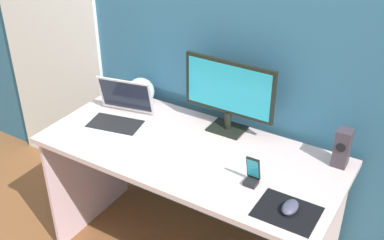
{
  "coord_description": "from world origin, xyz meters",
  "views": [
    {
      "loc": [
        1.0,
        -1.63,
        2.05
      ],
      "look_at": [
        0.02,
        -0.02,
        0.94
      ],
      "focal_mm": 44.46,
      "sensor_mm": 36.0,
      "label": 1
    }
  ],
  "objects_px": {
    "monitor": "(229,93)",
    "fishbowl": "(141,92)",
    "mouse": "(290,207)",
    "phone_in_dock": "(252,175)",
    "speaker_right": "(342,148)",
    "laptop": "(119,114)",
    "keyboard_external": "(184,175)"
  },
  "relations": [
    {
      "from": "laptop",
      "to": "mouse",
      "type": "bearing_deg",
      "value": -11.05
    },
    {
      "from": "keyboard_external",
      "to": "phone_in_dock",
      "type": "relative_size",
      "value": 2.89
    },
    {
      "from": "keyboard_external",
      "to": "mouse",
      "type": "distance_m",
      "value": 0.49
    },
    {
      "from": "laptop",
      "to": "mouse",
      "type": "xyz_separation_m",
      "value": [
        1.03,
        -0.2,
        -0.02
      ]
    },
    {
      "from": "monitor",
      "to": "fishbowl",
      "type": "height_order",
      "value": "monitor"
    },
    {
      "from": "mouse",
      "to": "keyboard_external",
      "type": "bearing_deg",
      "value": -175.71
    },
    {
      "from": "monitor",
      "to": "speaker_right",
      "type": "height_order",
      "value": "monitor"
    },
    {
      "from": "monitor",
      "to": "phone_in_dock",
      "type": "xyz_separation_m",
      "value": [
        0.3,
        -0.34,
        -0.17
      ]
    },
    {
      "from": "speaker_right",
      "to": "laptop",
      "type": "relative_size",
      "value": 0.52
    },
    {
      "from": "speaker_right",
      "to": "phone_in_dock",
      "type": "relative_size",
      "value": 1.35
    },
    {
      "from": "keyboard_external",
      "to": "laptop",
      "type": "bearing_deg",
      "value": 159.18
    },
    {
      "from": "monitor",
      "to": "keyboard_external",
      "type": "height_order",
      "value": "monitor"
    },
    {
      "from": "laptop",
      "to": "speaker_right",
      "type": "bearing_deg",
      "value": 11.15
    },
    {
      "from": "laptop",
      "to": "fishbowl",
      "type": "distance_m",
      "value": 0.23
    },
    {
      "from": "mouse",
      "to": "fishbowl",
      "type": "bearing_deg",
      "value": 159.99
    },
    {
      "from": "speaker_right",
      "to": "phone_in_dock",
      "type": "bearing_deg",
      "value": -130.35
    },
    {
      "from": "laptop",
      "to": "keyboard_external",
      "type": "height_order",
      "value": "laptop"
    },
    {
      "from": "monitor",
      "to": "fishbowl",
      "type": "relative_size",
      "value": 3.09
    },
    {
      "from": "monitor",
      "to": "speaker_right",
      "type": "bearing_deg",
      "value": -0.55
    },
    {
      "from": "keyboard_external",
      "to": "phone_in_dock",
      "type": "xyz_separation_m",
      "value": [
        0.28,
        0.1,
        0.04
      ]
    },
    {
      "from": "monitor",
      "to": "phone_in_dock",
      "type": "height_order",
      "value": "monitor"
    },
    {
      "from": "phone_in_dock",
      "to": "mouse",
      "type": "bearing_deg",
      "value": -21.99
    },
    {
      "from": "monitor",
      "to": "mouse",
      "type": "bearing_deg",
      "value": -40.0
    },
    {
      "from": "speaker_right",
      "to": "phone_in_dock",
      "type": "height_order",
      "value": "speaker_right"
    },
    {
      "from": "mouse",
      "to": "monitor",
      "type": "bearing_deg",
      "value": 141.95
    },
    {
      "from": "speaker_right",
      "to": "fishbowl",
      "type": "relative_size",
      "value": 1.19
    },
    {
      "from": "monitor",
      "to": "speaker_right",
      "type": "distance_m",
      "value": 0.6
    },
    {
      "from": "mouse",
      "to": "phone_in_dock",
      "type": "height_order",
      "value": "phone_in_dock"
    },
    {
      "from": "keyboard_external",
      "to": "speaker_right",
      "type": "bearing_deg",
      "value": 39.2
    },
    {
      "from": "fishbowl",
      "to": "phone_in_dock",
      "type": "bearing_deg",
      "value": -21.96
    },
    {
      "from": "monitor",
      "to": "mouse",
      "type": "height_order",
      "value": "monitor"
    },
    {
      "from": "laptop",
      "to": "phone_in_dock",
      "type": "distance_m",
      "value": 0.83
    }
  ]
}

